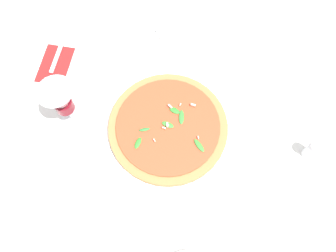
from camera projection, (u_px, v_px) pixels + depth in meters
ground_plane at (162, 120)px, 0.94m from camera, size 6.00×6.00×0.00m
pizza_arugula_main at (168, 128)px, 0.91m from camera, size 0.35×0.35×0.05m
wine_glass at (61, 101)px, 0.83m from camera, size 0.09×0.09×0.17m
napkin at (55, 64)px, 1.00m from camera, size 0.15×0.11×0.01m
fork at (54, 65)px, 1.00m from camera, size 0.20×0.06×0.00m
side_plate_white at (186, 23)px, 1.05m from camera, size 0.20×0.20×0.02m
shaker_pepper at (312, 150)px, 0.87m from camera, size 0.03×0.03×0.07m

